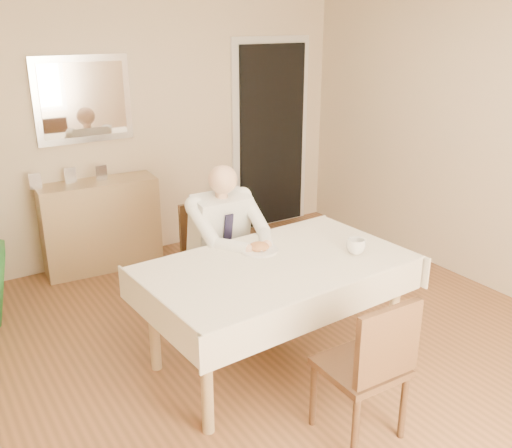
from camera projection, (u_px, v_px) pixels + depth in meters
room at (288, 186)px, 3.37m from camera, size 5.00×5.02×2.60m
doorway at (271, 137)px, 6.20m from camera, size 0.96×0.07×2.10m
mirror at (83, 100)px, 5.01m from camera, size 0.86×0.04×0.76m
dining_table at (277, 274)px, 3.70m from camera, size 1.77×1.11×0.75m
chair_far at (212, 253)px, 4.45m from camera, size 0.46×0.46×0.89m
chair_near at (371, 363)px, 3.05m from camera, size 0.42×0.43×0.88m
seated_man at (231, 242)px, 4.16m from camera, size 0.48×0.72×1.24m
plate at (259, 250)px, 3.84m from camera, size 0.26×0.26×0.02m
food at (259, 247)px, 3.83m from camera, size 0.14×0.14×0.06m
knife at (269, 249)px, 3.81m from camera, size 0.01×0.13×0.01m
fork at (259, 252)px, 3.77m from camera, size 0.01×0.13×0.01m
coffee_mug at (356, 246)px, 3.78m from camera, size 0.15×0.15×0.10m
sideboard at (101, 225)px, 5.28m from camera, size 1.07×0.43×0.84m
photo_frame_left at (35, 181)px, 4.88m from camera, size 0.10×0.02×0.14m
photo_frame_center at (70, 175)px, 5.07m from camera, size 0.10×0.02×0.14m
photo_frame_right at (101, 173)px, 5.14m from camera, size 0.10×0.02×0.14m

